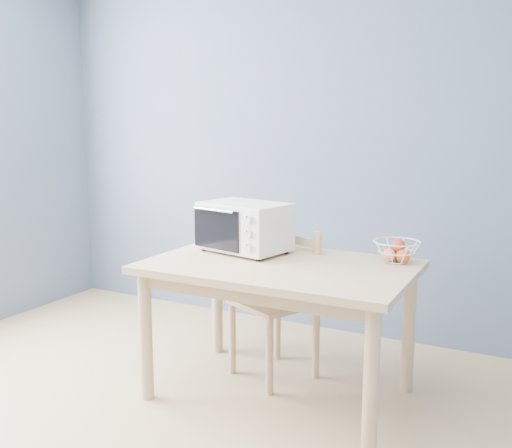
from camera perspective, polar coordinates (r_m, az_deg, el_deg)
The scene contains 5 objects.
room at distance 2.30m, azimuth -19.56°, elevation 4.88°, with size 4.01×4.51×2.61m.
dining_table at distance 3.08m, azimuth 2.37°, elevation -5.75°, with size 1.40×0.90×0.75m.
toaster_oven at distance 3.31m, azimuth -1.44°, elevation -0.18°, with size 0.55×0.44×0.29m.
fruit_basket at distance 3.14m, azimuth 13.85°, elevation -2.65°, with size 0.27×0.27×0.13m.
dining_chair at distance 3.40m, azimuth 2.36°, elevation -7.98°, with size 0.55×0.55×0.88m.
Camera 1 is at (1.67, -1.57, 1.47)m, focal length 40.00 mm.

